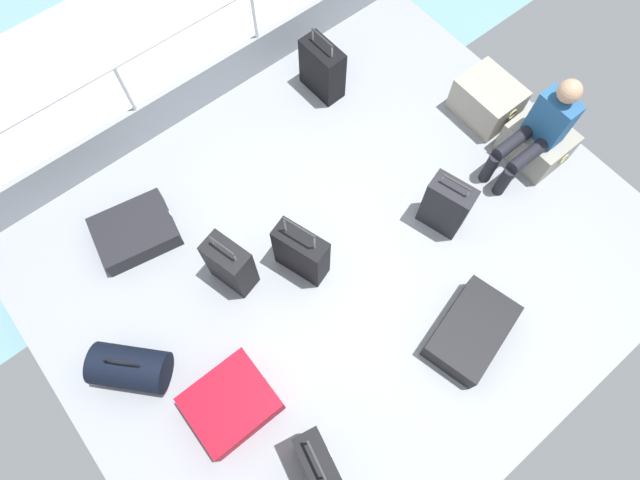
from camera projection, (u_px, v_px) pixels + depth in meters
name	position (u px, v px, depth m)	size (l,w,h in m)	color
ground_plane	(342.00, 255.00, 4.73)	(4.40, 5.20, 0.06)	gray
gunwale_port	(203.00, 87.00, 5.16)	(0.06, 5.20, 0.45)	gray
railing_port	(190.00, 46.00, 4.65)	(0.04, 4.20, 1.02)	silver
sea_wake	(145.00, 43.00, 6.12)	(12.00, 12.00, 0.01)	#6B99A8
cargo_crate_0	(487.00, 100.00, 5.13)	(0.62, 0.47, 0.40)	#9E9989
cargo_crate_1	(537.00, 143.00, 4.95)	(0.60, 0.47, 0.37)	gray
passenger_seated	(539.00, 130.00, 4.56)	(0.34, 0.66, 1.07)	#26598C
suitcase_0	(322.00, 69.00, 5.17)	(0.46, 0.25, 0.71)	black
suitcase_1	(230.00, 265.00, 4.34)	(0.43, 0.31, 0.72)	black
suitcase_2	(471.00, 331.00, 4.29)	(0.65, 0.86, 0.25)	black
suitcase_3	(301.00, 253.00, 4.38)	(0.50, 0.33, 0.82)	black
suitcase_5	(317.00, 461.00, 3.70)	(0.41, 0.27, 0.91)	black
suitcase_6	(135.00, 232.00, 4.68)	(0.66, 0.77, 0.20)	black
suitcase_7	(446.00, 206.00, 4.55)	(0.43, 0.31, 0.73)	black
suitcase_8	(231.00, 404.00, 4.05)	(0.56, 0.64, 0.28)	#B70C1E
duffel_bag	(130.00, 368.00, 4.13)	(0.67, 0.65, 0.49)	black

